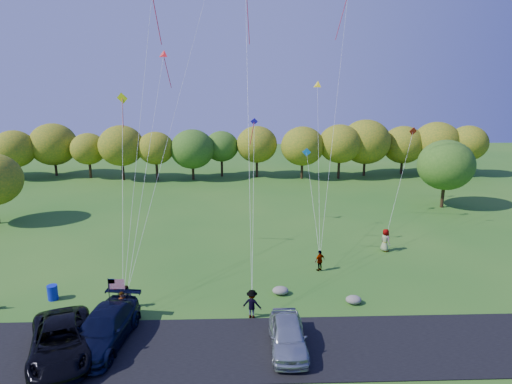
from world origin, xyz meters
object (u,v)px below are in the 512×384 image
Objects in this scene: minivan_navy at (104,329)px; minivan_silver at (288,335)px; flyer_e at (385,240)px; flyer_c at (252,304)px; flyer_a at (123,306)px; trash_barrel at (53,292)px; flyer_b at (127,297)px; flyer_d at (320,261)px; minivan_dark at (61,341)px.

minivan_navy is 9.88m from minivan_silver.
flyer_c is at bearing 105.19° from flyer_e.
flyer_a is 7.64m from flyer_c.
minivan_silver is 10.04m from flyer_a.
minivan_silver is 4.83× the size of trash_barrel.
minivan_silver is 3.11× the size of flyer_b.
flyer_c is 15.27m from flyer_e.
flyer_a is 1.83× the size of trash_barrel.
flyer_d reaches higher than flyer_b.
minivan_dark is 3.56× the size of flyer_c.
minivan_dark is 2.18m from minivan_navy.
minivan_dark is 4.31m from flyer_a.
minivan_dark is 5.49m from flyer_b.
flyer_d is at bearing 12.11° from trash_barrel.
flyer_b is at bearing 47.66° from minivan_dark.
flyer_d is at bearing 37.79° from flyer_b.
flyer_d is at bearing 94.21° from flyer_e.
trash_barrel is at bearing -22.55° from flyer_d.
flyer_c reaches higher than minivan_silver.
minivan_dark reaches higher than minivan_silver.
minivan_dark is at bearing -141.74° from minivan_navy.
flyer_a is at bearing 39.23° from minivan_dark.
flyer_d is 0.84× the size of flyer_e.
trash_barrel is at bearing -178.85° from flyer_b.
trash_barrel is at bearing 157.86° from minivan_silver.
flyer_e is (9.47, 13.70, 0.09)m from minivan_silver.
minivan_silver is (9.85, -0.84, -0.09)m from minivan_navy.
flyer_e reaches higher than flyer_d.
minivan_silver is 2.48× the size of flyer_e.
flyer_e is at bearing 176.76° from flyer_d.
flyer_d is at bearing -111.07° from flyer_c.
flyer_e is 25.31m from trash_barrel.
minivan_dark is at bearing -151.70° from flyer_a.
flyer_a is 1.18× the size of flyer_b.
minivan_dark is 1.03× the size of minivan_navy.
flyer_e is at bearing 17.42° from trash_barrel.
minivan_dark reaches higher than flyer_c.
flyer_b is at bearing -14.68° from trash_barrel.
flyer_b is 0.85× the size of flyer_c.
flyer_c is at bearing 118.47° from minivan_silver.
minivan_silver reaches higher than trash_barrel.
flyer_e reaches higher than flyer_c.
minivan_navy reaches higher than minivan_dark.
trash_barrel is (-12.87, 2.72, -0.40)m from flyer_c.
minivan_dark is 6.49× the size of trash_barrel.
minivan_silver is at bearing 135.26° from flyer_c.
flyer_c reaches higher than flyer_d.
flyer_c is 1.11× the size of flyer_d.
flyer_e is at bearing 14.46° from minivan_dark.
minivan_navy reaches higher than minivan_silver.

